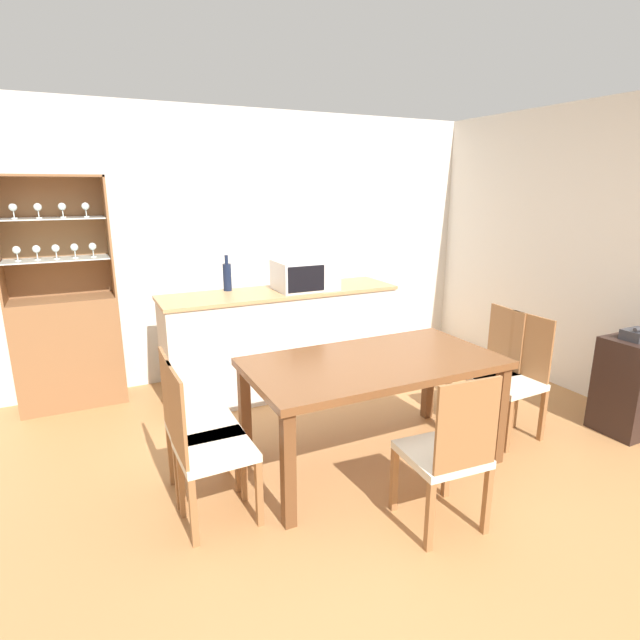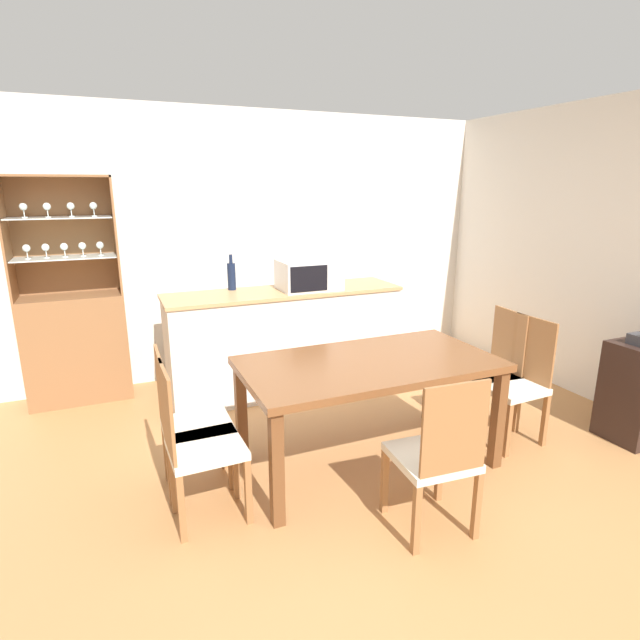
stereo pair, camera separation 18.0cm
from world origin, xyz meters
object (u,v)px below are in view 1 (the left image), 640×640
object	(u,v)px
telephone	(638,334)
side_cabinet	(635,385)
display_cabinet	(68,338)
dining_chair_side_left_far	(196,427)
dining_table	(373,372)
dining_chair_head_near	(447,453)
dining_chair_side_right_far	(488,368)
microwave	(305,275)
dining_chair_side_right_near	(514,379)
dining_chair_side_left_near	(206,447)
wine_bottle	(227,276)

from	to	relation	value
telephone	side_cabinet	bearing A→B (deg)	0.20
display_cabinet	side_cabinet	bearing A→B (deg)	-31.95
dining_chair_side_left_far	dining_table	bearing A→B (deg)	83.94
dining_chair_head_near	side_cabinet	xyz separation A→B (m)	(2.07, 0.29, -0.08)
display_cabinet	dining_chair_side_right_far	xyz separation A→B (m)	(2.98, -1.82, -0.15)
dining_chair_side_left_far	microwave	bearing A→B (deg)	135.13
dining_chair_side_left_far	telephone	world-z (taller)	dining_chair_side_left_far
dining_chair_side_right_near	side_cabinet	bearing A→B (deg)	-113.61
dining_chair_side_left_near	side_cabinet	bearing A→B (deg)	82.31
display_cabinet	dining_table	distance (m)	2.67
dining_chair_side_left_far	display_cabinet	bearing A→B (deg)	-159.06
dining_chair_side_left_far	dining_chair_side_left_near	world-z (taller)	same
dining_chair_side_left_far	wine_bottle	size ratio (longest dim) A/B	2.91
dining_chair_side_left_far	telephone	xyz separation A→B (m)	(3.15, -0.61, 0.33)
dining_chair_side_right_far	telephone	xyz separation A→B (m)	(0.84, -0.61, 0.33)
wine_bottle	side_cabinet	size ratio (longest dim) A/B	0.43
dining_chair_side_right_far	dining_chair_side_left_far	bearing A→B (deg)	94.41
microwave	telephone	distance (m)	2.66
telephone	microwave	bearing A→B (deg)	134.36
dining_table	telephone	xyz separation A→B (m)	(1.99, -0.48, 0.13)
dining_table	microwave	distance (m)	1.48
dining_chair_side_right_far	dining_chair_side_left_far	distance (m)	2.31
display_cabinet	telephone	size ratio (longest dim) A/B	8.87
telephone	dining_chair_side_left_near	bearing A→B (deg)	173.73
dining_chair_side_left_far	microwave	world-z (taller)	microwave
microwave	side_cabinet	size ratio (longest dim) A/B	0.72
dining_chair_side_right_far	microwave	xyz separation A→B (m)	(-1.01, 1.28, 0.62)
display_cabinet	telephone	world-z (taller)	display_cabinet
dining_table	microwave	xyz separation A→B (m)	(0.14, 1.41, 0.42)
microwave	telephone	world-z (taller)	microwave
display_cabinet	wine_bottle	world-z (taller)	display_cabinet
dining_chair_head_near	dining_chair_side_left_far	distance (m)	1.46
dining_chair_side_left_far	microwave	size ratio (longest dim) A/B	1.74
dining_table	side_cabinet	size ratio (longest dim) A/B	2.25
dining_table	dining_chair_side_right_near	distance (m)	1.18
dining_chair_head_near	dining_chair_side_right_far	world-z (taller)	same
dining_chair_side_left_near	side_cabinet	distance (m)	3.24
display_cabinet	dining_chair_side_right_far	world-z (taller)	display_cabinet
dining_chair_side_left_near	dining_chair_side_right_far	bearing A→B (deg)	94.98
display_cabinet	dining_table	xyz separation A→B (m)	(1.83, -1.95, 0.06)
dining_table	dining_chair_side_left_far	size ratio (longest dim) A/B	1.80
dining_chair_side_right_near	microwave	world-z (taller)	microwave
display_cabinet	wine_bottle	xyz separation A→B (m)	(1.32, -0.29, 0.47)
display_cabinet	side_cabinet	size ratio (longest dim) A/B	2.60
dining_chair_side_left_far	telephone	bearing A→B (deg)	79.51
display_cabinet	dining_table	size ratio (longest dim) A/B	1.16
dining_chair_side_left_far	dining_chair_side_right_far	bearing A→B (deg)	90.45
dining_table	side_cabinet	distance (m)	2.14
dining_chair_head_near	dining_chair_side_right_near	bearing A→B (deg)	32.87
dining_chair_side_right_far	display_cabinet	bearing A→B (deg)	63.15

